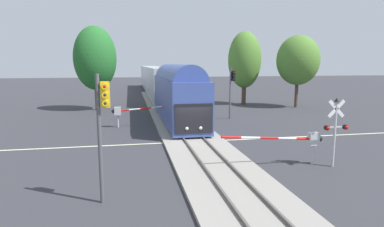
% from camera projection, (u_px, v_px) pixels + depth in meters
% --- Properties ---
extents(ground_plane, '(220.00, 220.00, 0.00)m').
position_uv_depth(ground_plane, '(194.00, 142.00, 23.36)').
color(ground_plane, '#333338').
extents(road_centre_stripe, '(44.00, 0.20, 0.01)m').
position_uv_depth(road_centre_stripe, '(194.00, 142.00, 23.36)').
color(road_centre_stripe, beige).
rests_on(road_centre_stripe, ground).
extents(railway_track, '(4.40, 80.00, 0.32)m').
position_uv_depth(railway_track, '(194.00, 140.00, 23.35)').
color(railway_track, gray).
rests_on(railway_track, ground).
extents(commuter_train, '(3.04, 59.45, 5.16)m').
position_uv_depth(commuter_train, '(159.00, 82.00, 49.87)').
color(commuter_train, '#384C93').
rests_on(commuter_train, railway_track).
extents(crossing_gate_near, '(5.84, 0.40, 1.84)m').
position_uv_depth(crossing_gate_near, '(303.00, 140.00, 17.82)').
color(crossing_gate_near, '#B7B7BC').
rests_on(crossing_gate_near, ground).
extents(crossing_signal_mast, '(1.36, 0.44, 3.77)m').
position_uv_depth(crossing_signal_mast, '(336.00, 125.00, 17.37)').
color(crossing_signal_mast, '#B2B2B7').
rests_on(crossing_signal_mast, ground).
extents(crossing_gate_far, '(5.46, 0.40, 1.88)m').
position_uv_depth(crossing_gate_far, '(124.00, 111.00, 28.45)').
color(crossing_gate_far, '#B7B7BC').
rests_on(crossing_gate_far, ground).
extents(traffic_signal_near_left, '(0.53, 0.38, 5.19)m').
position_uv_depth(traffic_signal_near_left, '(102.00, 118.00, 12.65)').
color(traffic_signal_near_left, '#4C4C51').
rests_on(traffic_signal_near_left, ground).
extents(traffic_signal_far_side, '(0.53, 0.38, 5.13)m').
position_uv_depth(traffic_signal_far_side, '(232.00, 85.00, 32.40)').
color(traffic_signal_far_side, '#4C4C51').
rests_on(traffic_signal_far_side, ground).
extents(maple_right_background, '(5.29, 5.29, 9.04)m').
position_uv_depth(maple_right_background, '(298.00, 60.00, 40.65)').
color(maple_right_background, '#4C3828').
rests_on(maple_right_background, ground).
extents(oak_behind_train, '(4.94, 4.94, 9.88)m').
position_uv_depth(oak_behind_train, '(95.00, 58.00, 38.15)').
color(oak_behind_train, '#4C3828').
rests_on(oak_behind_train, ground).
extents(oak_far_right, '(4.41, 4.41, 9.78)m').
position_uv_depth(oak_far_right, '(245.00, 60.00, 43.56)').
color(oak_far_right, '#4C3828').
rests_on(oak_far_right, ground).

